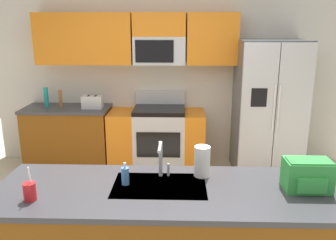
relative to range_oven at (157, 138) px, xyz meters
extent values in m
plane|color=beige|center=(0.17, -1.80, -0.44)|extent=(9.00, 9.00, 0.00)
cube|color=beige|center=(0.17, 0.35, 0.86)|extent=(5.20, 0.10, 2.60)
cube|color=orange|center=(-1.33, 0.14, 1.41)|extent=(0.70, 0.32, 0.70)
cube|color=orange|center=(-0.66, 0.14, 1.41)|extent=(0.64, 0.32, 0.70)
cube|color=orange|center=(0.77, 0.14, 1.41)|extent=(0.70, 0.32, 0.70)
cube|color=#B7BABF|center=(0.04, 0.14, 1.25)|extent=(0.72, 0.32, 0.38)
cube|color=black|center=(-0.02, -0.03, 1.25)|extent=(0.52, 0.01, 0.30)
cube|color=orange|center=(0.04, 0.14, 1.60)|extent=(0.72, 0.32, 0.32)
cube|color=brown|center=(-1.29, 0.00, -0.01)|extent=(1.18, 0.60, 0.86)
cube|color=#38383D|center=(-1.29, 0.00, 0.44)|extent=(1.21, 0.63, 0.04)
cube|color=#B7BABF|center=(0.04, 0.00, -0.02)|extent=(0.72, 0.60, 0.84)
cube|color=black|center=(0.04, -0.31, 0.01)|extent=(0.60, 0.01, 0.36)
cube|color=black|center=(0.04, 0.00, 0.43)|extent=(0.72, 0.60, 0.06)
cube|color=#B7BABF|center=(0.04, 0.27, 0.56)|extent=(0.72, 0.06, 0.20)
cube|color=orange|center=(-0.50, 0.00, -0.02)|extent=(0.36, 0.60, 0.84)
cube|color=orange|center=(0.54, 0.00, -0.02)|extent=(0.28, 0.60, 0.84)
cube|color=#4C4F54|center=(1.55, -0.05, 0.48)|extent=(0.90, 0.70, 1.85)
cube|color=#B7BABF|center=(1.33, -0.42, 0.48)|extent=(0.44, 0.04, 1.81)
cube|color=#B7BABF|center=(1.78, -0.42, 0.48)|extent=(0.44, 0.04, 1.81)
cylinder|color=silver|center=(1.52, -0.45, 0.57)|extent=(0.02, 0.02, 0.60)
cylinder|color=silver|center=(1.58, -0.45, 0.57)|extent=(0.02, 0.02, 0.60)
cube|color=black|center=(1.33, -0.44, 0.70)|extent=(0.20, 0.00, 0.24)
cube|color=#38383D|center=(0.28, -2.52, 0.44)|extent=(2.59, 0.85, 0.04)
cube|color=#B7BABF|center=(0.18, -2.47, 0.44)|extent=(0.68, 0.44, 0.03)
cube|color=#B7BABF|center=(-0.90, -0.05, 0.55)|extent=(0.28, 0.16, 0.18)
cube|color=black|center=(-0.95, -0.05, 0.63)|extent=(0.03, 0.11, 0.01)
cube|color=black|center=(-0.85, -0.05, 0.63)|extent=(0.03, 0.11, 0.01)
cylinder|color=brown|center=(-1.37, 0.00, 0.58)|extent=(0.05, 0.05, 0.24)
cylinder|color=teal|center=(-1.59, 0.03, 0.60)|extent=(0.06, 0.06, 0.28)
cylinder|color=#B7BABF|center=(0.18, -2.30, 0.60)|extent=(0.03, 0.03, 0.28)
cylinder|color=#B7BABF|center=(0.18, -2.40, 0.73)|extent=(0.02, 0.20, 0.02)
cylinder|color=#B7BABF|center=(0.24, -2.30, 0.51)|extent=(0.02, 0.02, 0.10)
cylinder|color=red|center=(-0.68, -2.72, 0.52)|extent=(0.08, 0.08, 0.12)
cylinder|color=white|center=(-0.66, -2.72, 0.63)|extent=(0.01, 0.03, 0.14)
cylinder|color=#4C8CD8|center=(-0.08, -2.46, 0.52)|extent=(0.06, 0.06, 0.13)
cylinder|color=white|center=(-0.08, -2.46, 0.61)|extent=(0.02, 0.02, 0.04)
cylinder|color=white|center=(0.50, -2.29, 0.58)|extent=(0.12, 0.12, 0.24)
cube|color=green|center=(1.23, -2.50, 0.57)|extent=(0.32, 0.20, 0.22)
cube|color=#2B8238|center=(1.23, -2.52, 0.67)|extent=(0.30, 0.14, 0.03)
cube|color=green|center=(1.23, -2.61, 0.54)|extent=(0.20, 0.03, 0.11)
camera|label=1|loc=(0.31, -4.81, 1.59)|focal=37.28mm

